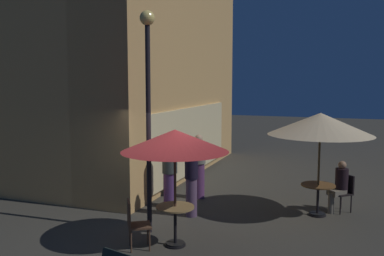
# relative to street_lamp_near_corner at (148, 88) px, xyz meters

# --- Properties ---
(ground_plane) EXTENTS (60.00, 60.00, 0.00)m
(ground_plane) POSITION_rel_street_lamp_near_corner_xyz_m (-0.45, -0.13, -3.00)
(ground_plane) COLOR #3A372F
(cafe_building) EXTENTS (8.98, 8.78, 9.91)m
(cafe_building) POSITION_rel_street_lamp_near_corner_xyz_m (3.55, 3.46, 1.95)
(cafe_building) COLOR tan
(cafe_building) RESTS_ON ground
(street_lamp_near_corner) EXTENTS (0.30, 0.30, 4.53)m
(street_lamp_near_corner) POSITION_rel_street_lamp_near_corner_xyz_m (0.00, 0.00, 0.00)
(street_lamp_near_corner) COLOR black
(street_lamp_near_corner) RESTS_ON ground
(cafe_table_0) EXTENTS (0.73, 0.73, 0.77)m
(cafe_table_0) POSITION_rel_street_lamp_near_corner_xyz_m (-0.48, -0.78, -2.44)
(cafe_table_0) COLOR black
(cafe_table_0) RESTS_ON ground
(cafe_table_1) EXTENTS (0.78, 0.78, 0.74)m
(cafe_table_1) POSITION_rel_street_lamp_near_corner_xyz_m (2.36, -3.20, -2.44)
(cafe_table_1) COLOR black
(cafe_table_1) RESTS_ON ground
(patio_umbrella_0) EXTENTS (2.03, 2.03, 2.24)m
(patio_umbrella_0) POSITION_rel_street_lamp_near_corner_xyz_m (-0.48, -0.78, -0.98)
(patio_umbrella_0) COLOR black
(patio_umbrella_0) RESTS_ON ground
(patio_umbrella_1) EXTENTS (2.39, 2.39, 2.41)m
(patio_umbrella_1) POSITION_rel_street_lamp_near_corner_xyz_m (2.36, -3.20, -0.85)
(patio_umbrella_1) COLOR black
(patio_umbrella_1) RESTS_ON ground
(cafe_chair_0) EXTENTS (0.58, 0.58, 0.93)m
(cafe_chair_0) POSITION_rel_street_lamp_near_corner_xyz_m (-0.91, -0.13, -2.45)
(cafe_chair_0) COLOR #513624
(cafe_chair_0) RESTS_ON ground
(cafe_chair_1) EXTENTS (0.58, 0.58, 0.89)m
(cafe_chair_1) POSITION_rel_street_lamp_near_corner_xyz_m (2.91, -3.77, -2.46)
(cafe_chair_1) COLOR black
(cafe_chair_1) RESTS_ON ground
(patron_seated_0) EXTENTS (0.48, 0.49, 1.24)m
(patron_seated_0) POSITION_rel_street_lamp_near_corner_xyz_m (2.81, -3.66, -2.31)
(patron_seated_0) COLOR #736A59
(patron_seated_0) RESTS_ON ground
(patron_standing_1) EXTENTS (0.37, 0.37, 1.62)m
(patron_standing_1) POSITION_rel_street_lamp_near_corner_xyz_m (1.77, 0.31, -2.19)
(patron_standing_1) COLOR #56346D
(patron_standing_1) RESTS_ON ground
(patron_standing_2) EXTENTS (0.37, 0.37, 1.72)m
(patron_standing_2) POSITION_rel_street_lamp_near_corner_xyz_m (2.77, -0.09, -2.14)
(patron_standing_2) COLOR #5C325D
(patron_standing_2) RESTS_ON ground
(patron_standing_3) EXTENTS (0.31, 0.31, 1.72)m
(patron_standing_3) POSITION_rel_street_lamp_near_corner_xyz_m (1.27, -0.45, -2.12)
(patron_standing_3) COLOR #58405C
(patron_standing_3) RESTS_ON ground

